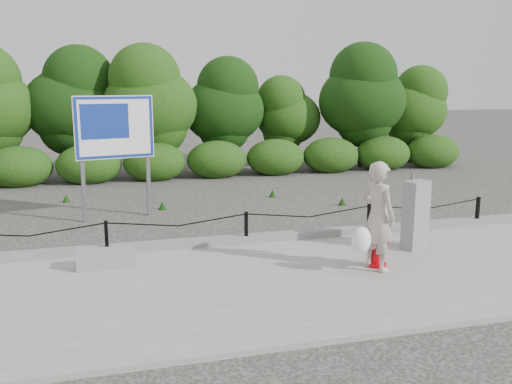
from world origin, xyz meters
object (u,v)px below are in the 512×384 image
at_px(fire_hydrant, 377,247).
at_px(pedestrian, 377,218).
at_px(utility_cabinet, 416,215).
at_px(advertising_sign, 114,133).
at_px(concrete_block, 106,259).

height_order(fire_hydrant, pedestrian, pedestrian).
xyz_separation_m(utility_cabinet, advertising_sign, (-5.09, 3.95, 1.24)).
relative_size(pedestrian, concrete_block, 1.93).
relative_size(utility_cabinet, advertising_sign, 0.50).
xyz_separation_m(pedestrian, advertising_sign, (-3.88, 4.79, 1.00)).
bearing_deg(concrete_block, utility_cabinet, -4.24).
bearing_deg(fire_hydrant, advertising_sign, 131.76).
relative_size(pedestrian, utility_cabinet, 1.28).
relative_size(fire_hydrant, utility_cabinet, 0.50).
bearing_deg(advertising_sign, pedestrian, -62.11).
relative_size(concrete_block, advertising_sign, 0.33).
distance_m(pedestrian, advertising_sign, 6.25).
relative_size(concrete_block, utility_cabinet, 0.66).
height_order(pedestrian, utility_cabinet, pedestrian).
relative_size(fire_hydrant, advertising_sign, 0.25).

